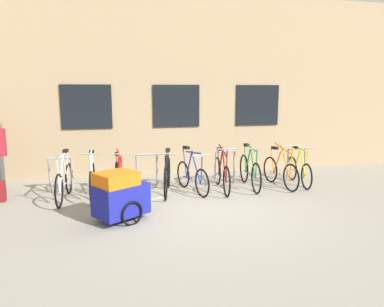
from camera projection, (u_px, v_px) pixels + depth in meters
name	position (u px, v px, depth m)	size (l,w,h in m)	color
ground_plane	(205.00, 208.00, 7.27)	(42.00, 42.00, 0.00)	gray
storefront_building	(158.00, 87.00, 13.59)	(28.00, 7.67, 4.95)	tan
bike_rack	(187.00, 165.00, 9.02)	(6.54, 0.05, 0.84)	gray
bicycle_black	(167.00, 176.00, 8.35)	(0.54, 1.80, 1.03)	black
bicycle_silver	(92.00, 180.00, 8.02)	(0.44, 1.68, 1.08)	black
bicycle_yellow	(299.00, 170.00, 9.13)	(0.44, 1.60, 1.02)	black
bicycle_green	(250.00, 171.00, 8.83)	(0.44, 1.80, 1.07)	black
bicycle_white	(64.00, 182.00, 7.81)	(0.44, 1.77, 1.07)	black
bicycle_blue	(192.00, 176.00, 8.45)	(0.54, 1.59, 1.05)	black
bicycle_red	(120.00, 179.00, 8.05)	(0.44, 1.77, 1.08)	black
bicycle_maroon	(222.00, 174.00, 8.59)	(0.44, 1.79, 1.10)	black
bicycle_orange	(280.00, 171.00, 8.92)	(0.44, 1.63, 1.10)	black
bike_trailer	(120.00, 195.00, 6.52)	(1.39, 1.06, 0.93)	navy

